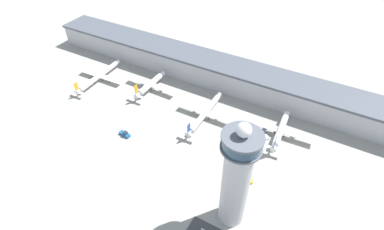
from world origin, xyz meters
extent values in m
plane|color=#9E9B93|center=(0.00, 0.00, 0.00)|extent=(1000.00, 1000.00, 0.00)
cube|color=#B2B2B7|center=(0.00, 70.00, 8.02)|extent=(272.57, 22.00, 16.04)
cube|color=#4C515B|center=(0.00, 70.00, 16.84)|extent=(272.57, 25.00, 1.60)
cylinder|color=#BCBCC1|center=(53.18, -23.49, 22.86)|extent=(11.47, 11.47, 45.72)
cylinder|color=#565B66|center=(53.18, -23.49, 46.12)|extent=(15.60, 15.60, 0.80)
cylinder|color=#334C60|center=(53.18, -23.49, 48.82)|extent=(14.35, 14.35, 4.59)
cylinder|color=#565B66|center=(53.18, -23.49, 51.61)|extent=(15.60, 15.60, 1.00)
sphere|color=white|center=(53.18, -23.49, 54.90)|extent=(5.58, 5.58, 5.58)
cylinder|color=white|center=(-74.49, 30.54, 3.75)|extent=(4.65, 38.41, 3.42)
cone|color=white|center=(-75.16, 51.23, 3.75)|extent=(3.52, 3.19, 3.42)
cone|color=white|center=(-73.81, 9.34, 3.75)|extent=(3.21, 4.20, 3.08)
cube|color=white|center=(-74.51, 31.31, 3.15)|extent=(35.95, 5.55, 0.44)
cylinder|color=#A8A8B2|center=(-82.06, 32.06, 2.11)|extent=(2.00, 3.82, 1.88)
cylinder|color=#A8A8B2|center=(-67.03, 32.55, 2.11)|extent=(2.00, 3.82, 1.88)
cube|color=orange|center=(-73.78, 8.52, 8.20)|extent=(0.39, 2.81, 5.47)
cube|color=white|center=(-73.77, 8.12, 4.09)|extent=(9.64, 2.31, 0.24)
cylinder|color=black|center=(-75.07, 48.49, 1.02)|extent=(0.28, 0.28, 2.04)
cylinder|color=black|center=(-72.09, 30.58, 1.02)|extent=(0.28, 0.28, 2.04)
cylinder|color=black|center=(-76.88, 30.43, 1.02)|extent=(0.28, 0.28, 2.04)
cylinder|color=silver|center=(-35.10, 39.03, 4.69)|extent=(4.36, 23.57, 4.05)
cone|color=silver|center=(-34.92, 52.61, 4.69)|extent=(4.10, 3.70, 4.05)
cone|color=silver|center=(-35.28, 24.84, 4.69)|extent=(3.71, 4.91, 3.64)
cube|color=silver|center=(-35.09, 39.50, 3.98)|extent=(38.71, 4.91, 0.44)
cylinder|color=#A8A8B2|center=(-43.19, 40.61, 2.75)|extent=(2.29, 4.48, 2.23)
cylinder|color=#A8A8B2|center=(-26.96, 40.40, 2.75)|extent=(2.29, 4.48, 2.23)
cube|color=orange|center=(-35.29, 23.87, 9.95)|extent=(0.34, 2.80, 6.48)
cube|color=silver|center=(-35.30, 23.47, 5.09)|extent=(11.37, 2.15, 0.24)
cylinder|color=black|center=(-34.96, 49.59, 1.33)|extent=(0.28, 0.28, 2.66)
cylinder|color=black|center=(-32.27, 38.67, 1.33)|extent=(0.28, 0.28, 2.66)
cylinder|color=black|center=(-37.93, 38.74, 1.33)|extent=(0.28, 0.28, 2.66)
cylinder|color=silver|center=(12.02, 30.83, 4.36)|extent=(3.92, 36.24, 3.55)
cone|color=silver|center=(11.82, 50.53, 4.36)|extent=(3.58, 3.23, 3.55)
cone|color=silver|center=(12.22, 10.60, 4.36)|extent=(3.24, 4.29, 3.19)
cube|color=silver|center=(12.01, 31.55, 3.74)|extent=(36.90, 4.77, 0.44)
cylinder|color=#A8A8B2|center=(4.26, 32.48, 2.67)|extent=(1.99, 3.92, 1.95)
cylinder|color=#A8A8B2|center=(19.74, 32.63, 2.67)|extent=(1.99, 3.92, 1.95)
cube|color=navy|center=(12.23, 9.75, 8.97)|extent=(0.33, 2.80, 5.68)
cube|color=silver|center=(12.24, 9.35, 4.72)|extent=(9.96, 2.10, 0.24)
cylinder|color=black|center=(11.85, 47.73, 1.29)|extent=(0.28, 0.28, 2.59)
cylinder|color=black|center=(14.50, 30.78, 1.29)|extent=(0.28, 0.28, 2.59)
cylinder|color=black|center=(9.53, 30.73, 1.29)|extent=(0.28, 0.28, 2.59)
cylinder|color=white|center=(57.44, 38.25, 4.60)|extent=(5.24, 25.84, 3.76)
cone|color=white|center=(56.60, 52.74, 4.60)|extent=(3.95, 3.59, 3.76)
cone|color=white|center=(58.32, 23.19, 4.60)|extent=(3.64, 4.69, 3.38)
cube|color=white|center=(57.41, 38.76, 3.94)|extent=(39.61, 6.68, 0.44)
cylinder|color=#A8A8B2|center=(49.09, 39.28, 2.81)|extent=(2.30, 4.24, 2.07)
cylinder|color=#A8A8B2|center=(65.62, 40.24, 2.81)|extent=(2.30, 4.24, 2.07)
cube|color=navy|center=(58.37, 22.29, 9.48)|extent=(0.46, 2.81, 6.01)
cube|color=white|center=(58.40, 21.89, 4.98)|extent=(10.61, 2.61, 0.24)
cylinder|color=black|center=(56.77, 49.86, 1.36)|extent=(0.28, 0.28, 2.72)
cylinder|color=black|center=(60.09, 38.11, 1.36)|extent=(0.28, 0.28, 2.72)
cylinder|color=black|center=(54.84, 37.81, 1.36)|extent=(0.28, 0.28, 2.72)
cube|color=black|center=(-22.31, -6.12, 0.06)|extent=(6.17, 3.07, 0.12)
cube|color=#195699|center=(-22.31, -6.12, 0.88)|extent=(7.31, 3.30, 1.75)
cube|color=#232D38|center=(-21.61, -6.20, 2.47)|extent=(2.36, 2.45, 1.44)
cube|color=black|center=(52.04, -2.71, 0.06)|extent=(6.70, 4.74, 0.12)
cube|color=gold|center=(52.04, -2.71, 0.82)|extent=(7.83, 5.33, 1.64)
cube|color=#232D38|center=(52.72, -2.40, 2.31)|extent=(2.93, 2.88, 1.34)
cube|color=black|center=(39.10, 12.82, 0.06)|extent=(4.84, 5.56, 0.12)
cube|color=gold|center=(39.10, 12.82, 0.66)|extent=(5.46, 6.42, 1.33)
cube|color=#232D38|center=(38.76, 13.32, 1.87)|extent=(2.83, 2.73, 1.09)
cube|color=black|center=(49.61, 33.59, 0.06)|extent=(6.61, 5.77, 0.12)
cube|color=silver|center=(49.61, 33.59, 0.80)|extent=(7.68, 6.61, 1.59)
cube|color=#232D38|center=(48.98, 34.07, 2.24)|extent=(3.10, 3.03, 1.30)
camera|label=1|loc=(73.33, -95.86, 125.79)|focal=28.00mm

